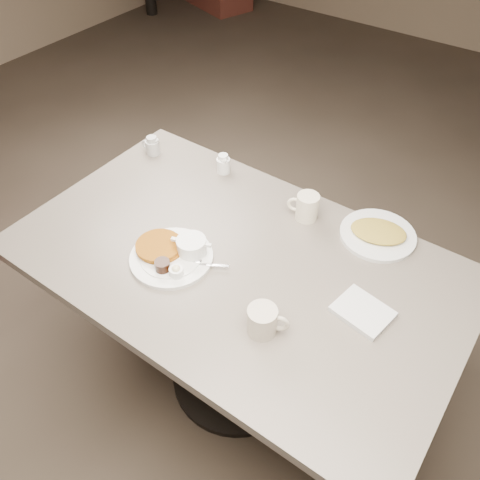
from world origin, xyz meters
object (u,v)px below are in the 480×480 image
Objects in this scene: coffee_mug_near at (263,320)px; hash_plate at (378,234)px; diner_table at (237,291)px; coffee_mug_far at (306,207)px; main_plate at (173,253)px; creamer_left at (152,146)px; creamer_right at (223,164)px.

coffee_mug_near is 0.57m from hash_plate.
hash_plate is (0.11, 0.56, -0.03)m from coffee_mug_near.
diner_table is 4.50× the size of hash_plate.
main_plate is at bearing -120.53° from coffee_mug_far.
hash_plate is at bearing 79.29° from coffee_mug_near.
coffee_mug_near reaches higher than hash_plate.
coffee_mug_far is 0.73m from creamer_left.
creamer_left reaches higher than main_plate.
diner_table is 12.14× the size of coffee_mug_far.
main_plate is at bearing -136.09° from hash_plate.
creamer_left is at bearing -178.24° from coffee_mug_far.
coffee_mug_far reaches higher than coffee_mug_near.
creamer_right is 0.24× the size of hash_plate.
coffee_mug_near is 0.78m from creamer_right.
coffee_mug_near is 0.52m from coffee_mug_far.
diner_table is 0.74m from creamer_left.
coffee_mug_near is at bearing -28.65° from creamer_left.
diner_table is at bearing 34.56° from main_plate.
creamer_right reaches higher than hash_plate.
coffee_mug_far is 0.41m from creamer_right.
hash_plate is (0.51, 0.49, -0.01)m from main_plate.
creamer_left and creamer_right have the same top height.
creamer_right is at bearing 135.46° from coffee_mug_near.
main_plate is 1.10× the size of hash_plate.
main_plate is 0.62m from creamer_left.
diner_table is at bearing -132.21° from hash_plate.
coffee_mug_far reaches higher than creamer_left.
creamer_left is (-0.64, 0.29, 0.21)m from diner_table.
coffee_mug_far is 1.45× the size of creamer_left.
coffee_mug_near is 0.40× the size of hash_plate.
diner_table is 17.59× the size of creamer_left.
coffee_mug_far is at bearing -166.89° from hash_plate.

